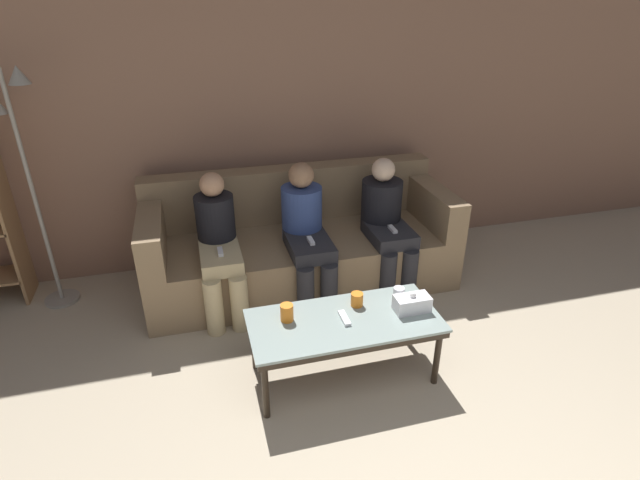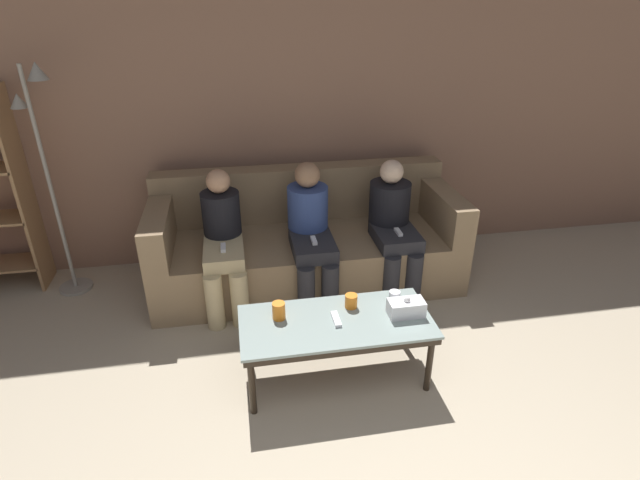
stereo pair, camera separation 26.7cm
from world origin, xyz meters
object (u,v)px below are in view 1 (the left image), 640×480
(cup_near_right, at_px, (357,299))
(tissue_box, at_px, (412,303))
(game_remote, at_px, (344,318))
(seated_person_mid_left, at_px, (306,230))
(standing_lamp, at_px, (29,168))
(seated_person_left_end, at_px, (219,243))
(coffee_table, at_px, (344,325))
(couch, at_px, (299,244))
(cup_near_left, at_px, (287,313))
(cup_far_center, at_px, (399,294))
(seated_person_mid_right, at_px, (386,220))

(cup_near_right, distance_m, tissue_box, 0.34)
(game_remote, distance_m, seated_person_mid_left, 1.02)
(cup_near_right, distance_m, standing_lamp, 2.47)
(seated_person_left_end, relative_size, seated_person_mid_left, 0.98)
(coffee_table, relative_size, tissue_box, 5.30)
(cup_near_right, xyz_separation_m, seated_person_left_end, (-0.78, 0.87, 0.08))
(cup_near_right, bearing_deg, seated_person_left_end, 131.87)
(couch, relative_size, seated_person_left_end, 2.35)
(cup_near_left, xyz_separation_m, cup_far_center, (0.74, 0.03, -0.01))
(couch, distance_m, seated_person_mid_left, 0.35)
(coffee_table, bearing_deg, standing_lamp, 143.05)
(standing_lamp, xyz_separation_m, seated_person_mid_right, (2.56, -0.40, -0.53))
(seated_person_left_end, xyz_separation_m, seated_person_mid_left, (0.67, 0.01, 0.02))
(tissue_box, xyz_separation_m, seated_person_left_end, (-1.09, 1.01, 0.07))
(couch, distance_m, seated_person_mid_right, 0.74)
(seated_person_left_end, xyz_separation_m, seated_person_mid_right, (1.33, 0.03, 0.01))
(cup_near_left, xyz_separation_m, standing_lamp, (-1.55, 1.34, 0.61))
(couch, xyz_separation_m, cup_far_center, (0.39, -1.14, 0.15))
(cup_near_left, distance_m, standing_lamp, 2.14)
(cup_far_center, xyz_separation_m, game_remote, (-0.40, -0.11, -0.03))
(cup_near_right, height_order, seated_person_mid_right, seated_person_mid_right)
(couch, bearing_deg, tissue_box, -71.45)
(tissue_box, relative_size, seated_person_mid_right, 0.21)
(couch, distance_m, cup_near_right, 1.14)
(seated_person_mid_left, relative_size, seated_person_mid_right, 1.02)
(seated_person_mid_left, bearing_deg, coffee_table, -90.44)
(couch, bearing_deg, cup_far_center, -70.93)
(game_remote, bearing_deg, tissue_box, -2.23)
(tissue_box, bearing_deg, cup_near_right, 155.61)
(cup_near_left, bearing_deg, couch, 73.52)
(standing_lamp, bearing_deg, cup_near_left, -40.73)
(cup_near_left, relative_size, cup_near_right, 1.25)
(cup_near_left, xyz_separation_m, cup_near_right, (0.46, 0.04, -0.01))
(game_remote, xyz_separation_m, seated_person_mid_right, (0.67, 1.02, 0.12))
(standing_lamp, relative_size, seated_person_mid_left, 1.68)
(tissue_box, relative_size, standing_lamp, 0.12)
(cup_far_center, distance_m, tissue_box, 0.13)
(tissue_box, bearing_deg, seated_person_left_end, 137.18)
(seated_person_mid_left, bearing_deg, cup_near_right, -82.66)
(cup_near_left, distance_m, seated_person_mid_left, 0.99)
(seated_person_left_end, distance_m, seated_person_mid_right, 1.33)
(game_remote, xyz_separation_m, seated_person_mid_left, (0.01, 1.01, 0.13))
(cup_near_left, bearing_deg, seated_person_mid_left, 69.52)
(cup_near_right, height_order, game_remote, cup_near_right)
(coffee_table, distance_m, standing_lamp, 2.47)
(couch, bearing_deg, seated_person_mid_right, -18.86)
(cup_near_right, height_order, tissue_box, tissue_box)
(couch, relative_size, seated_person_mid_left, 2.31)
(couch, xyz_separation_m, seated_person_mid_left, (0.00, -0.24, 0.25))
(cup_near_right, bearing_deg, cup_far_center, -2.20)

